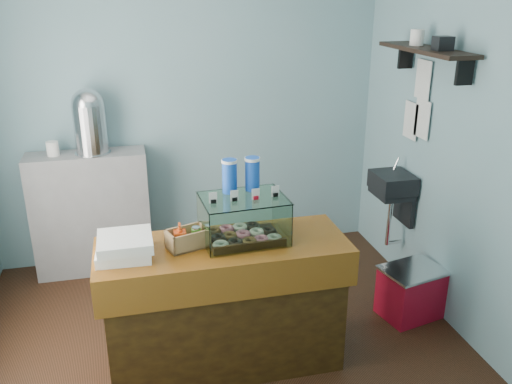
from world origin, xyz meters
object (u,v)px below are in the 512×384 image
object	(u,v)px
red_cooler	(411,292)
display_case	(243,214)
coffee_urn	(89,120)
counter	(225,304)

from	to	relation	value
red_cooler	display_case	bearing A→B (deg)	174.12
coffee_urn	red_cooler	xyz separation A→B (m)	(2.34, -1.35, -1.19)
counter	red_cooler	xyz separation A→B (m)	(1.51, 0.22, -0.25)
red_cooler	counter	bearing A→B (deg)	175.93
display_case	coffee_urn	distance (m)	1.82
display_case	red_cooler	world-z (taller)	display_case
counter	display_case	size ratio (longest dim) A/B	2.90
display_case	red_cooler	bearing A→B (deg)	3.37
coffee_urn	red_cooler	distance (m)	2.95
coffee_urn	red_cooler	bearing A→B (deg)	-29.89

